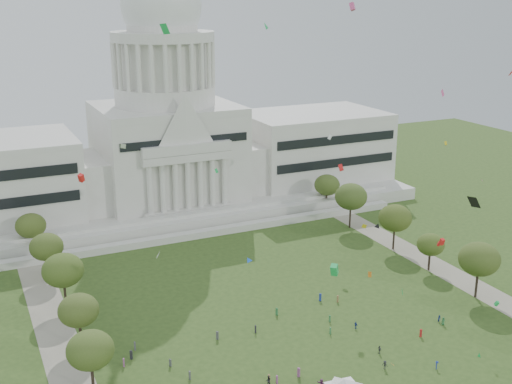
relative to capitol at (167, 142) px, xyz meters
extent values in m
plane|color=#324B1C|center=(0.00, -113.59, -22.30)|extent=(400.00, 400.00, 0.00)
cube|color=beige|center=(0.00, 1.41, -20.30)|extent=(160.00, 60.00, 4.00)
cube|color=beige|center=(0.00, -31.59, -21.30)|extent=(130.00, 3.00, 2.00)
cube|color=beige|center=(0.00, -23.59, -19.80)|extent=(140.00, 3.00, 5.00)
cube|color=beige|center=(55.00, 0.41, -7.30)|extent=(50.00, 34.00, 22.00)
cube|color=beige|center=(-27.00, -1.59, -10.30)|extent=(12.00, 26.00, 16.00)
cube|color=beige|center=(27.00, -1.59, -10.30)|extent=(12.00, 26.00, 16.00)
cube|color=beige|center=(0.00, 0.41, -4.30)|extent=(44.00, 38.00, 28.00)
cube|color=beige|center=(0.00, -19.59, -1.10)|extent=(28.00, 3.00, 2.40)
cube|color=black|center=(55.00, -16.79, -5.30)|extent=(46.00, 0.40, 11.00)
cylinder|color=beige|center=(0.00, 0.41, 15.10)|extent=(32.00, 32.00, 6.00)
cylinder|color=beige|center=(0.00, 0.41, 25.10)|extent=(28.00, 28.00, 14.00)
cylinder|color=beige|center=(0.00, 0.41, 33.60)|extent=(32.40, 32.40, 3.00)
cylinder|color=beige|center=(0.00, 0.41, 39.10)|extent=(22.00, 22.00, 8.00)
ellipsoid|color=silver|center=(0.00, 0.41, 43.10)|extent=(25.00, 25.00, 26.20)
cube|color=gray|center=(-48.00, -83.59, -22.28)|extent=(8.00, 160.00, 0.04)
cube|color=gray|center=(48.00, -83.59, -22.28)|extent=(8.00, 160.00, 0.04)
cylinder|color=black|center=(-45.04, -96.29, -19.56)|extent=(0.56, 0.56, 5.47)
ellipsoid|color=#3A521C|center=(-45.04, -96.29, -13.77)|extent=(8.42, 8.42, 6.89)
cylinder|color=black|center=(44.17, -96.15, -19.19)|extent=(0.56, 0.56, 6.20)
ellipsoid|color=#384C19|center=(44.17, -96.15, -12.62)|extent=(9.55, 9.55, 7.82)
cylinder|color=black|center=(-44.09, -79.67, -19.66)|extent=(0.56, 0.56, 5.27)
ellipsoid|color=#3A4B1B|center=(-44.09, -79.67, -14.07)|extent=(8.12, 8.12, 6.65)
cylinder|color=black|center=(44.40, -79.10, -20.02)|extent=(0.56, 0.56, 4.56)
ellipsoid|color=#374E16|center=(44.40, -79.10, -15.19)|extent=(7.01, 7.01, 5.74)
cylinder|color=black|center=(-44.08, -61.17, -19.28)|extent=(0.56, 0.56, 6.03)
ellipsoid|color=#344F17|center=(-44.08, -61.17, -12.89)|extent=(9.29, 9.29, 7.60)
cylinder|color=black|center=(44.76, -63.55, -19.31)|extent=(0.56, 0.56, 5.97)
ellipsoid|color=#394B15|center=(44.76, -63.55, -12.99)|extent=(9.19, 9.19, 7.52)
cylinder|color=black|center=(-45.22, -42.58, -19.59)|extent=(0.56, 0.56, 5.41)
ellipsoid|color=#354818|center=(-45.22, -42.58, -13.86)|extent=(8.33, 8.33, 6.81)
cylinder|color=black|center=(43.49, -43.40, -19.11)|extent=(0.56, 0.56, 6.37)
ellipsoid|color=#32471B|center=(43.49, -43.40, -12.35)|extent=(9.82, 9.82, 8.03)
cylinder|color=black|center=(-46.87, -24.45, -19.64)|extent=(0.56, 0.56, 5.32)
ellipsoid|color=#364716|center=(-46.87, -24.45, -14.00)|extent=(8.19, 8.19, 6.70)
cylinder|color=black|center=(45.96, -25.46, -19.56)|extent=(0.56, 0.56, 5.47)
ellipsoid|color=#324717|center=(45.96, -25.46, -13.77)|extent=(8.42, 8.42, 6.89)
cylinder|color=#4C4C4C|center=(-3.19, -114.60, -21.17)|extent=(0.12, 0.12, 2.24)
pyramid|color=white|center=(-5.71, -117.12, -18.97)|extent=(8.23, 8.23, 1.80)
imported|color=#33723F|center=(28.26, -103.43, -21.40)|extent=(1.02, 0.84, 1.78)
imported|color=navy|center=(28.40, -102.05, -21.49)|extent=(0.88, 0.67, 1.61)
imported|color=#26262B|center=(6.60, -112.21, -21.42)|extent=(1.13, 1.25, 1.74)
imported|color=#4C4C51|center=(8.97, -107.15, -21.43)|extent=(0.66, 1.07, 1.73)
imported|color=#994C8C|center=(-7.56, -112.62, -21.31)|extent=(1.71, 1.88, 1.98)
imported|color=#26262B|center=(-15.77, -107.60, -21.34)|extent=(1.08, 0.89, 1.92)
imported|color=navy|center=(15.57, -116.38, -21.45)|extent=(1.13, 1.19, 1.68)
imported|color=navy|center=(10.28, -96.81, -21.49)|extent=(0.81, 1.07, 1.61)
cube|color=olive|center=(13.38, -84.62, -21.47)|extent=(0.51, 0.48, 1.66)
cube|color=#4C4C51|center=(-28.11, -99.78, -21.44)|extent=(0.29, 0.46, 1.71)
cube|color=#4C4C51|center=(-34.63, -85.38, -21.39)|extent=(0.34, 0.50, 1.80)
cube|color=#4C4C51|center=(-18.13, -88.52, -21.38)|extent=(0.56, 0.55, 1.83)
cube|color=#26262B|center=(-36.15, -88.41, -21.35)|extent=(0.59, 0.53, 1.88)
cube|color=#994C8C|center=(-9.48, -107.57, -21.37)|extent=(0.53, 0.58, 1.86)
cube|color=navy|center=(10.02, -82.40, -21.37)|extent=(0.57, 0.55, 1.85)
cube|color=#33723F|center=(6.86, -91.84, -21.54)|extent=(0.29, 0.43, 1.51)
cube|color=#B21E1E|center=(20.58, -105.46, -21.43)|extent=(0.54, 0.47, 1.73)
cube|color=#26262B|center=(-9.85, -89.38, -21.44)|extent=(0.37, 0.50, 1.71)
cube|color=#994C8C|center=(-14.08, -107.72, -21.50)|extent=(0.30, 0.44, 1.59)
cube|color=#33723F|center=(4.13, -96.53, -21.53)|extent=(0.36, 0.46, 1.53)
cube|color=#33723F|center=(-2.28, -84.32, -21.42)|extent=(0.43, 0.53, 1.74)
cube|color=olive|center=(-15.25, -106.80, -21.51)|extent=(0.32, 0.45, 1.57)
cube|color=#4C4C51|center=(-30.03, -94.09, -21.51)|extent=(0.46, 0.48, 1.56)
cube|color=#994C8C|center=(-38.09, -90.34, -21.43)|extent=(0.36, 0.50, 1.73)
camera|label=1|loc=(-60.75, -198.44, 45.55)|focal=45.00mm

